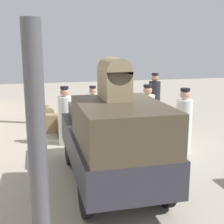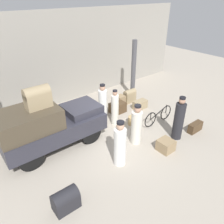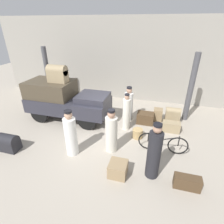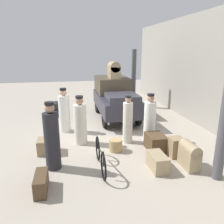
% 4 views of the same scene
% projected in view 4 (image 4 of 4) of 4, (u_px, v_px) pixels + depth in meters
% --- Properties ---
extents(ground_plane, '(30.00, 30.00, 0.00)m').
position_uv_depth(ground_plane, '(106.00, 136.00, 8.02)').
color(ground_plane, '#A89E8E').
extents(station_building_facade, '(16.00, 0.15, 4.50)m').
position_uv_depth(station_building_facade, '(212.00, 72.00, 8.18)').
color(station_building_facade, gray).
rests_on(station_building_facade, ground).
extents(canopy_pillar_left, '(0.24, 0.24, 3.08)m').
position_uv_depth(canopy_pillar_left, '(134.00, 79.00, 11.74)').
color(canopy_pillar_left, '#4C4C51').
rests_on(canopy_pillar_left, ground).
extents(truck, '(3.76, 1.57, 1.79)m').
position_uv_depth(truck, '(115.00, 96.00, 10.02)').
color(truck, black).
rests_on(truck, ground).
extents(bicycle, '(1.71, 0.04, 0.73)m').
position_uv_depth(bicycle, '(100.00, 156.00, 5.70)').
color(bicycle, black).
rests_on(bicycle, ground).
extents(wicker_basket, '(0.40, 0.40, 0.37)m').
position_uv_depth(wicker_basket, '(116.00, 145.00, 6.77)').
color(wicker_basket, tan).
rests_on(wicker_basket, ground).
extents(porter_lifting_near_truck, '(0.32, 0.32, 1.61)m').
position_uv_depth(porter_lifting_near_truck, '(128.00, 121.00, 7.27)').
color(porter_lifting_near_truck, silver).
rests_on(porter_lifting_near_truck, ground).
extents(porter_carrying_trunk, '(0.42, 0.42, 1.68)m').
position_uv_depth(porter_carrying_trunk, '(64.00, 112.00, 8.28)').
color(porter_carrying_trunk, white).
rests_on(porter_carrying_trunk, ground).
extents(porter_with_bicycle, '(0.40, 0.40, 1.63)m').
position_uv_depth(porter_with_bicycle, '(150.00, 119.00, 7.48)').
color(porter_with_bicycle, white).
rests_on(porter_with_bicycle, ground).
extents(porter_standing_middle, '(0.42, 0.42, 1.63)m').
position_uv_depth(porter_standing_middle, '(80.00, 122.00, 7.18)').
color(porter_standing_middle, silver).
rests_on(porter_standing_middle, ground).
extents(conductor_in_dark_uniform, '(0.39, 0.39, 1.80)m').
position_uv_depth(conductor_in_dark_uniform, '(52.00, 139.00, 5.60)').
color(conductor_in_dark_uniform, '#232328').
rests_on(conductor_in_dark_uniform, ground).
extents(suitcase_tan_flat, '(0.39, 0.40, 0.58)m').
position_uv_depth(suitcase_tan_flat, '(176.00, 147.00, 6.39)').
color(suitcase_tan_flat, '#937A56').
rests_on(suitcase_tan_flat, ground).
extents(trunk_large_brown, '(0.74, 0.53, 0.50)m').
position_uv_depth(trunk_large_brown, '(156.00, 142.00, 6.83)').
color(trunk_large_brown, '#4C3823').
rests_on(trunk_large_brown, ground).
extents(trunk_wicker_pale, '(0.72, 0.27, 0.40)m').
position_uv_depth(trunk_wicker_pale, '(41.00, 183.00, 4.82)').
color(trunk_wicker_pale, '#4C3823').
rests_on(trunk_wicker_pale, ground).
extents(suitcase_small_leather, '(0.71, 0.38, 0.43)m').
position_uv_depth(suitcase_small_leather, '(157.00, 162.00, 5.70)').
color(suitcase_small_leather, '#9E8966').
rests_on(suitcase_small_leather, ground).
extents(suitcase_black_upright, '(0.54, 0.54, 0.44)m').
position_uv_depth(suitcase_black_upright, '(47.00, 146.00, 6.65)').
color(suitcase_black_upright, '#937A56').
rests_on(suitcase_black_upright, ground).
extents(trunk_barrel_dark, '(0.65, 0.33, 0.71)m').
position_uv_depth(trunk_barrel_dark, '(189.00, 155.00, 5.75)').
color(trunk_barrel_dark, '#9E8966').
rests_on(trunk_barrel_dark, ground).
extents(trunk_umber_medium, '(0.70, 0.45, 0.63)m').
position_uv_depth(trunk_umber_medium, '(56.00, 109.00, 10.47)').
color(trunk_umber_medium, '#232328').
rests_on(trunk_umber_medium, ground).
extents(trunk_on_truck_roof, '(0.83, 0.46, 0.75)m').
position_uv_depth(trunk_on_truck_roof, '(114.00, 70.00, 9.88)').
color(trunk_on_truck_roof, '#9E8966').
rests_on(trunk_on_truck_roof, truck).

